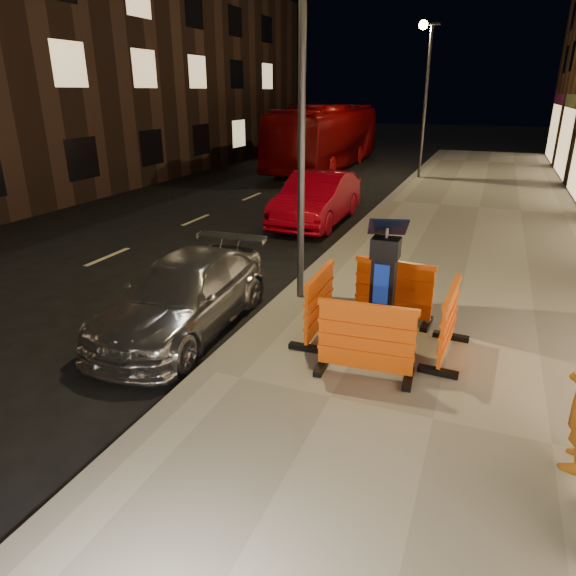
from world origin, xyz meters
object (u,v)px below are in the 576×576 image
at_px(parking_kiosk, 383,287).
at_px(barrier_bldgside, 449,323).
at_px(barrier_front, 366,340).
at_px(barrier_back, 393,291).
at_px(barrier_kerbside, 319,304).
at_px(car_silver, 186,328).
at_px(bus_doubledecker, 325,168).
at_px(car_red, 317,223).

bearing_deg(parking_kiosk, barrier_bldgside, 1.26).
relative_size(barrier_front, barrier_bldgside, 1.00).
distance_m(barrier_front, barrier_back, 1.90).
xyz_separation_m(barrier_kerbside, car_silver, (-2.21, -0.31, -0.66)).
relative_size(barrier_bldgside, car_silver, 0.33).
distance_m(parking_kiosk, barrier_front, 1.03).
bearing_deg(barrier_back, bus_doubledecker, 115.16).
bearing_deg(bus_doubledecker, barrier_front, -70.94).
xyz_separation_m(parking_kiosk, barrier_bldgside, (0.95, 0.00, -0.40)).
bearing_deg(barrier_front, barrier_kerbside, 131.26).
bearing_deg(parking_kiosk, barrier_kerbside, -178.74).
xyz_separation_m(parking_kiosk, barrier_kerbside, (-0.95, 0.00, -0.40)).
height_order(barrier_front, barrier_bldgside, same).
relative_size(barrier_front, barrier_kerbside, 1.00).
bearing_deg(barrier_kerbside, car_silver, 97.26).
height_order(car_silver, bus_doubledecker, bus_doubledecker).
bearing_deg(barrier_bldgside, car_red, 34.15).
bearing_deg(parking_kiosk, barrier_back, 91.26).
height_order(parking_kiosk, bus_doubledecker, parking_kiosk).
height_order(barrier_back, barrier_bldgside, same).
distance_m(barrier_front, bus_doubledecker, 20.85).
distance_m(barrier_back, barrier_bldgside, 1.34).
distance_m(car_red, bus_doubledecker, 11.88).
relative_size(barrier_bldgside, bus_doubledecker, 0.12).
bearing_deg(barrier_kerbside, barrier_back, -45.74).
bearing_deg(barrier_front, barrier_bldgside, 41.26).
distance_m(barrier_bldgside, bus_doubledecker, 20.30).
height_order(barrier_back, bus_doubledecker, bus_doubledecker).
bearing_deg(barrier_kerbside, bus_doubledecker, 16.58).
bearing_deg(car_silver, barrier_bldgside, 1.82).
height_order(barrier_back, barrier_kerbside, same).
xyz_separation_m(barrier_front, barrier_bldgside, (0.95, 0.95, 0.00)).
relative_size(car_silver, car_red, 0.90).
xyz_separation_m(parking_kiosk, car_silver, (-3.16, -0.31, -1.07)).
relative_size(barrier_front, bus_doubledecker, 0.12).
relative_size(barrier_kerbside, car_silver, 0.33).
xyz_separation_m(barrier_bldgside, car_red, (-4.40, 7.35, -0.66)).
bearing_deg(car_silver, car_red, 89.62).
height_order(barrier_front, car_red, barrier_front).
xyz_separation_m(barrier_back, bus_doubledecker, (-6.80, 17.80, -0.66)).
xyz_separation_m(barrier_bldgside, car_silver, (-4.11, -0.31, -0.66)).
relative_size(parking_kiosk, car_silver, 0.45).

